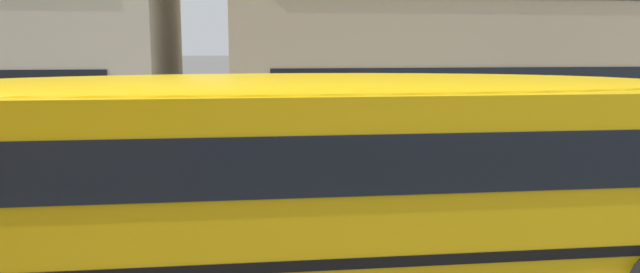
{
  "coord_description": "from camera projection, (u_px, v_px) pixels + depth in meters",
  "views": [
    {
      "loc": [
        -0.35,
        -8.65,
        3.12
      ],
      "look_at": [
        0.78,
        -0.86,
        1.93
      ],
      "focal_mm": 33.5,
      "sensor_mm": 36.0,
      "label": 1
    }
  ],
  "objects": [
    {
      "name": "ground_plane",
      "position": [
        261.0,
        255.0,
        8.98
      ],
      "size": [
        400.0,
        400.0,
        0.0
      ],
      "primitive_type": "plane",
      "color": "#54514F"
    },
    {
      "name": "sidewalk_far",
      "position": [
        248.0,
        160.0,
        16.47
      ],
      "size": [
        120.0,
        3.0,
        0.01
      ],
      "primitive_type": "cube",
      "color": "gray",
      "rests_on": "ground_plane"
    },
    {
      "name": "lane_centreline",
      "position": [
        261.0,
        255.0,
        8.98
      ],
      "size": [
        110.0,
        0.16,
        0.01
      ],
      "primitive_type": "cube",
      "color": "silver",
      "rests_on": "ground_plane"
    },
    {
      "name": "school_bus",
      "position": [
        269.0,
        170.0,
        7.07
      ],
      "size": [
        12.57,
        3.09,
        2.8
      ],
      "rotation": [
        0.0,
        0.0,
        3.12
      ],
      "color": "yellow",
      "rests_on": "ground_plane"
    },
    {
      "name": "parked_car_black_by_entrance",
      "position": [
        635.0,
        137.0,
        15.05
      ],
      "size": [
        3.99,
        2.05,
        1.64
      ],
      "rotation": [
        0.0,
        0.0,
        0.05
      ],
      "color": "black",
      "rests_on": "ground_plane"
    }
  ]
}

